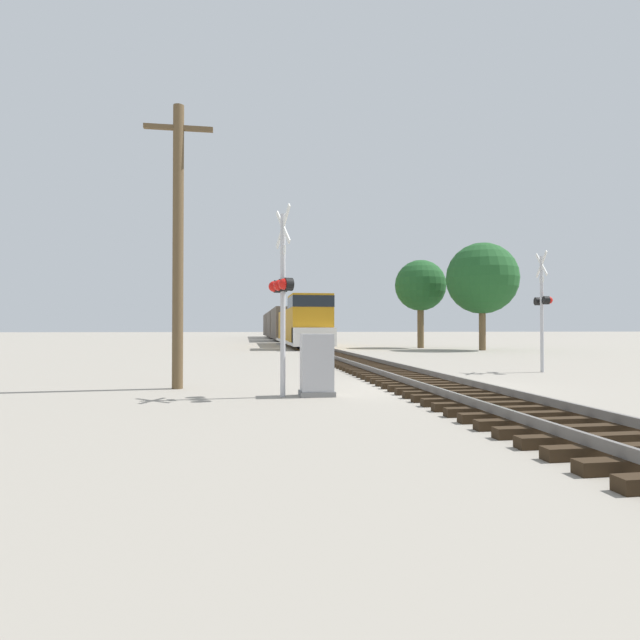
% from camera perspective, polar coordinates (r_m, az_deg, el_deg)
% --- Properties ---
extents(ground_plane, '(400.00, 400.00, 0.00)m').
position_cam_1_polar(ground_plane, '(14.04, 11.93, -7.47)').
color(ground_plane, gray).
extents(rail_track_bed, '(2.60, 160.00, 0.31)m').
position_cam_1_polar(rail_track_bed, '(14.02, 11.92, -6.93)').
color(rail_track_bed, black).
rests_on(rail_track_bed, ground).
extents(freight_train, '(3.07, 61.91, 4.14)m').
position_cam_1_polar(freight_train, '(65.90, -4.31, -0.57)').
color(freight_train, '#B77A14').
rests_on(freight_train, ground).
extents(crossing_signal_near, '(0.55, 1.01, 4.44)m').
position_cam_1_polar(crossing_signal_near, '(11.68, -4.40, 3.52)').
color(crossing_signal_near, '#B7B7BC').
rests_on(crossing_signal_near, ground).
extents(crossing_signal_far, '(0.45, 1.01, 4.39)m').
position_cam_1_polar(crossing_signal_far, '(19.88, 24.08, 1.66)').
color(crossing_signal_far, '#B7B7BC').
rests_on(crossing_signal_far, ground).
extents(relay_cabinet, '(0.82, 0.63, 1.46)m').
position_cam_1_polar(relay_cabinet, '(11.83, -0.37, -5.21)').
color(relay_cabinet, slate).
rests_on(relay_cabinet, ground).
extents(utility_pole, '(1.80, 0.28, 7.55)m').
position_cam_1_polar(utility_pole, '(13.93, -15.92, 8.61)').
color(utility_pole, brown).
rests_on(utility_pole, ground).
extents(tree_far_right, '(5.17, 5.17, 7.82)m').
position_cam_1_polar(tree_far_right, '(38.19, 18.03, 4.52)').
color(tree_far_right, brown).
rests_on(tree_far_right, ground).
extents(tree_mid_background, '(4.12, 4.12, 7.14)m').
position_cam_1_polar(tree_mid_background, '(41.34, 11.41, 3.84)').
color(tree_mid_background, brown).
rests_on(tree_mid_background, ground).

